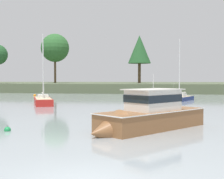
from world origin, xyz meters
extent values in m
cube|color=#4C563D|center=(0.00, 79.28, 1.05)|extent=(229.96, 45.78, 2.09)
cube|color=navy|center=(5.55, 36.99, 0.09)|extent=(4.41, 7.00, 0.98)
cube|color=#CCB78E|center=(5.55, 36.99, 0.59)|extent=(4.05, 6.54, 0.04)
cube|color=silver|center=(5.69, 37.31, 0.82)|extent=(1.63, 1.84, 0.41)
cylinder|color=silver|center=(5.32, 36.49, 4.74)|extent=(0.14, 0.14, 8.24)
cylinder|color=silver|center=(5.89, 37.75, 1.13)|extent=(1.23, 2.56, 0.11)
cylinder|color=silver|center=(5.89, 37.75, 1.18)|extent=(1.15, 2.32, 0.14)
cylinder|color=#999999|center=(4.76, 35.23, 4.71)|extent=(1.15, 2.54, 8.20)
cube|color=#B2231E|center=(-11.79, 27.83, 0.12)|extent=(4.57, 6.95, 1.36)
cube|color=#CCB78E|center=(-11.79, 27.83, 0.82)|extent=(4.18, 6.48, 0.04)
cube|color=silver|center=(-11.93, 28.13, 1.04)|extent=(1.76, 1.87, 0.40)
cylinder|color=silver|center=(-11.57, 27.34, 4.75)|extent=(0.13, 0.13, 7.82)
cylinder|color=silver|center=(-12.12, 28.56, 1.34)|extent=(1.20, 2.50, 0.11)
cylinder|color=silver|center=(-12.12, 28.56, 1.39)|extent=(1.12, 2.26, 0.14)
cylinder|color=#999999|center=(-11.02, 26.11, 4.73)|extent=(1.12, 2.47, 7.78)
cube|color=brown|center=(1.94, 10.98, 0.27)|extent=(6.96, 7.72, 1.84)
cone|color=brown|center=(-0.55, 7.93, 0.27)|extent=(3.18, 3.16, 2.31)
cube|color=silver|center=(1.94, 10.98, 1.15)|extent=(7.13, 7.90, 0.05)
cube|color=silver|center=(1.99, 11.03, 1.84)|extent=(3.64, 3.82, 1.30)
cube|color=#19232D|center=(1.99, 11.03, 1.97)|extent=(3.72, 3.89, 0.47)
cube|color=beige|center=(1.99, 11.03, 2.52)|extent=(4.15, 4.33, 0.06)
cylinder|color=silver|center=(1.99, 11.03, 3.04)|extent=(0.03, 0.03, 0.97)
sphere|color=#1E8C47|center=(-6.81, 8.81, 0.07)|extent=(0.40, 0.40, 0.40)
torus|color=#333338|center=(-6.81, 8.81, 0.31)|extent=(0.12, 0.12, 0.02)
sphere|color=orange|center=(-20.63, 46.63, 0.09)|extent=(0.49, 0.49, 0.49)
torus|color=#333338|center=(-20.63, 46.63, 0.37)|extent=(0.12, 0.12, 0.02)
cylinder|color=brown|center=(-2.52, 72.50, 6.32)|extent=(0.75, 0.75, 8.45)
cone|color=#235128|center=(-2.52, 72.50, 10.90)|extent=(5.97, 5.97, 7.30)
cylinder|color=brown|center=(-25.32, 72.31, 5.97)|extent=(0.58, 0.58, 7.76)
sphere|color=#2D602D|center=(-25.32, 72.31, 11.57)|extent=(7.61, 7.61, 7.61)
camera|label=1|loc=(2.28, -8.97, 3.19)|focal=49.93mm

